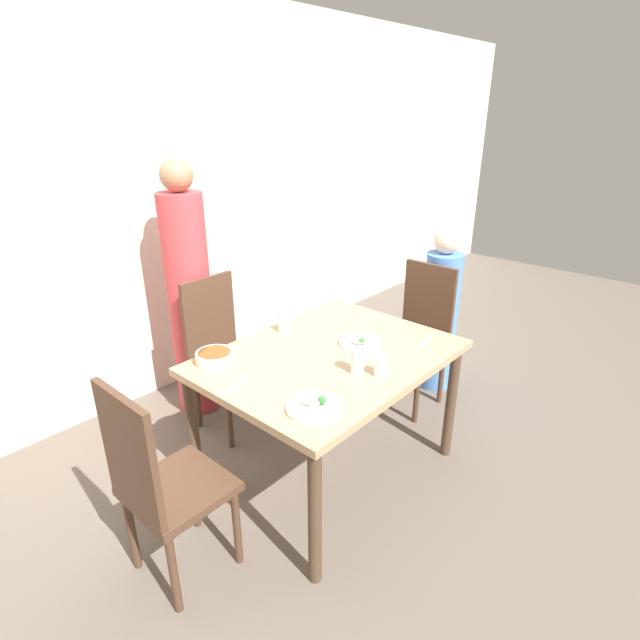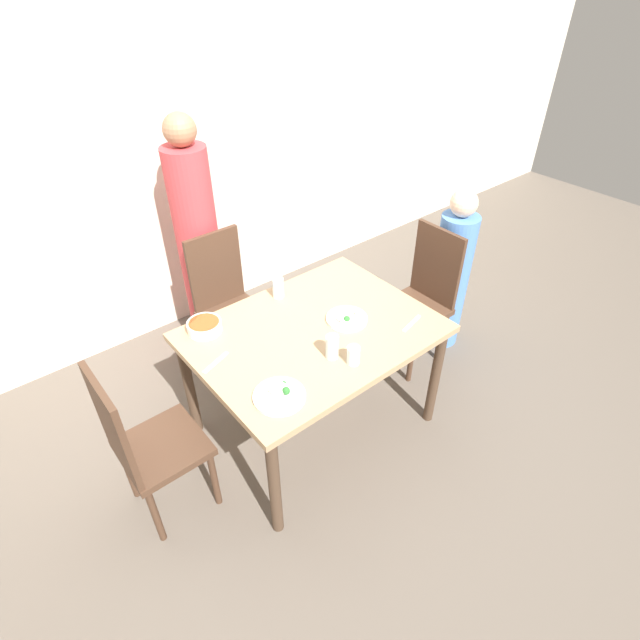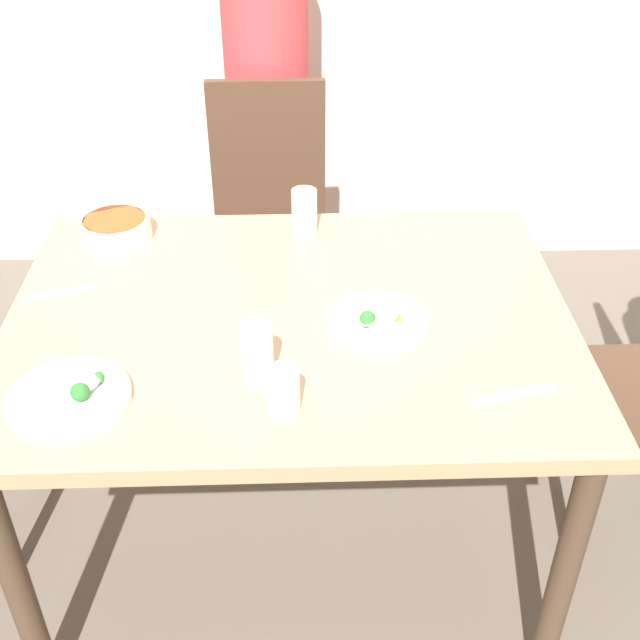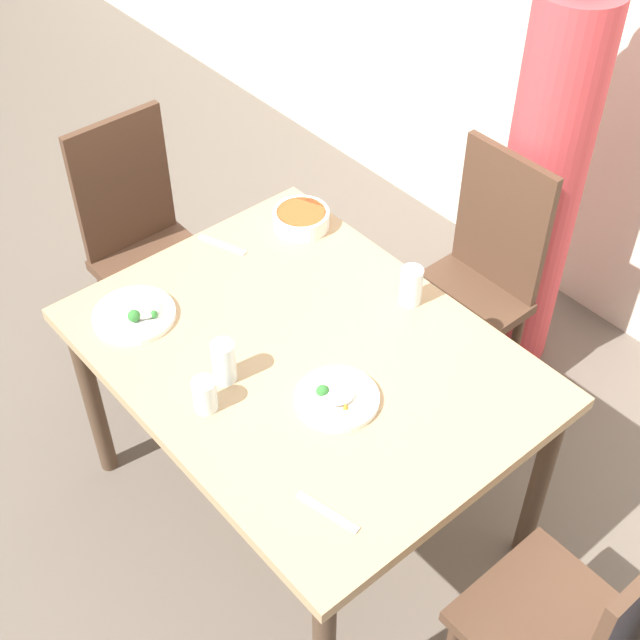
{
  "view_description": "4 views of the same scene",
  "coord_description": "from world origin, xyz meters",
  "px_view_note": "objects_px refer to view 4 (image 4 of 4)",
  "views": [
    {
      "loc": [
        -1.79,
        -1.52,
        1.95
      ],
      "look_at": [
        -0.02,
        0.05,
        0.95
      ],
      "focal_mm": 28.0,
      "sensor_mm": 36.0,
      "label": 1
    },
    {
      "loc": [
        -1.33,
        -1.68,
        2.47
      ],
      "look_at": [
        0.05,
        0.0,
        0.81
      ],
      "focal_mm": 28.0,
      "sensor_mm": 36.0,
      "label": 2
    },
    {
      "loc": [
        0.02,
        -1.53,
        1.82
      ],
      "look_at": [
        0.07,
        -0.06,
        0.78
      ],
      "focal_mm": 45.0,
      "sensor_mm": 36.0,
      "label": 3
    },
    {
      "loc": [
        1.39,
        -1.13,
        2.6
      ],
      "look_at": [
        0.1,
        -0.03,
        0.98
      ],
      "focal_mm": 50.0,
      "sensor_mm": 36.0,
      "label": 4
    }
  ],
  "objects_px": {
    "bowl_curry": "(301,218)",
    "plate_rice_adult": "(136,314)",
    "glass_water_tall": "(224,362)",
    "chair_child_spot": "(579,629)",
    "chair_adult_spot": "(474,278)",
    "person_adult": "(543,182)"
  },
  "relations": [
    {
      "from": "chair_adult_spot",
      "to": "plate_rice_adult",
      "type": "relative_size",
      "value": 4.0
    },
    {
      "from": "bowl_curry",
      "to": "plate_rice_adult",
      "type": "distance_m",
      "value": 0.66
    },
    {
      "from": "chair_adult_spot",
      "to": "chair_child_spot",
      "type": "height_order",
      "value": "same"
    },
    {
      "from": "person_adult",
      "to": "chair_adult_spot",
      "type": "bearing_deg",
      "value": -90.0
    },
    {
      "from": "person_adult",
      "to": "glass_water_tall",
      "type": "bearing_deg",
      "value": -89.79
    },
    {
      "from": "plate_rice_adult",
      "to": "glass_water_tall",
      "type": "relative_size",
      "value": 1.88
    },
    {
      "from": "chair_child_spot",
      "to": "person_adult",
      "type": "height_order",
      "value": "person_adult"
    },
    {
      "from": "person_adult",
      "to": "glass_water_tall",
      "type": "distance_m",
      "value": 1.38
    },
    {
      "from": "chair_child_spot",
      "to": "glass_water_tall",
      "type": "xyz_separation_m",
      "value": [
        -1.07,
        -0.28,
        0.3
      ]
    },
    {
      "from": "chair_child_spot",
      "to": "person_adult",
      "type": "xyz_separation_m",
      "value": [
        -1.07,
        1.09,
        0.27
      ]
    },
    {
      "from": "chair_adult_spot",
      "to": "plate_rice_adult",
      "type": "height_order",
      "value": "chair_adult_spot"
    },
    {
      "from": "person_adult",
      "to": "plate_rice_adult",
      "type": "relative_size",
      "value": 6.78
    },
    {
      "from": "bowl_curry",
      "to": "glass_water_tall",
      "type": "relative_size",
      "value": 1.42
    },
    {
      "from": "chair_adult_spot",
      "to": "bowl_curry",
      "type": "height_order",
      "value": "chair_adult_spot"
    },
    {
      "from": "chair_adult_spot",
      "to": "chair_child_spot",
      "type": "xyz_separation_m",
      "value": [
        1.07,
        -0.79,
        0.0
      ]
    },
    {
      "from": "chair_child_spot",
      "to": "plate_rice_adult",
      "type": "bearing_deg",
      "value": -76.63
    },
    {
      "from": "chair_child_spot",
      "to": "glass_water_tall",
      "type": "relative_size",
      "value": 7.5
    },
    {
      "from": "bowl_curry",
      "to": "glass_water_tall",
      "type": "bearing_deg",
      "value": -56.65
    },
    {
      "from": "chair_adult_spot",
      "to": "bowl_curry",
      "type": "xyz_separation_m",
      "value": [
        -0.39,
        -0.47,
        0.27
      ]
    },
    {
      "from": "person_adult",
      "to": "plate_rice_adult",
      "type": "height_order",
      "value": "person_adult"
    },
    {
      "from": "person_adult",
      "to": "chair_child_spot",
      "type": "bearing_deg",
      "value": -45.61
    },
    {
      "from": "glass_water_tall",
      "to": "chair_child_spot",
      "type": "bearing_deg",
      "value": 14.93
    }
  ]
}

